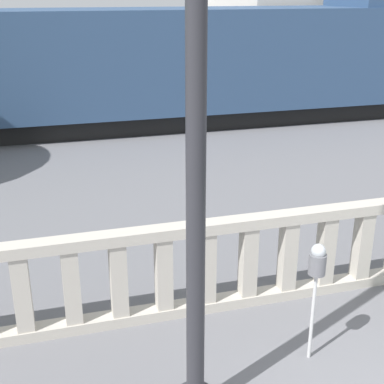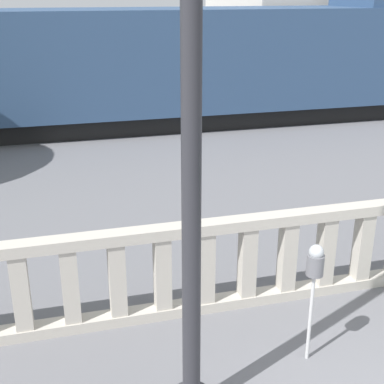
{
  "view_description": "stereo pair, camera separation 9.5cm",
  "coord_description": "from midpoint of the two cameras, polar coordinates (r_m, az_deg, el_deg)",
  "views": [
    {
      "loc": [
        -3.26,
        -2.65,
        3.93
      ],
      "look_at": [
        -1.32,
        4.09,
        1.27
      ],
      "focal_mm": 50.0,
      "sensor_mm": 36.0,
      "label": 1
    },
    {
      "loc": [
        -3.17,
        -2.67,
        3.93
      ],
      "look_at": [
        -1.32,
        4.09,
        1.27
      ],
      "focal_mm": 50.0,
      "sensor_mm": 36.0,
      "label": 2
    }
  ],
  "objects": [
    {
      "name": "parking_meter",
      "position": [
        5.9,
        13.43,
        -7.89
      ],
      "size": [
        0.19,
        0.19,
        1.43
      ],
      "color": "silver",
      "rests_on": "ground"
    },
    {
      "name": "train_near",
      "position": [
        16.26,
        -5.58,
        13.2
      ],
      "size": [
        20.0,
        2.97,
        4.03
      ],
      "color": "black",
      "rests_on": "ground"
    },
    {
      "name": "lamppost",
      "position": [
        4.29,
        0.57,
        11.41
      ],
      "size": [
        0.38,
        0.38,
        6.36
      ],
      "color": "#2D2D33",
      "rests_on": "ground"
    },
    {
      "name": "balustrade",
      "position": [
        7.37,
        12.48,
        -6.43
      ],
      "size": [
        16.19,
        0.24,
        1.25
      ],
      "color": "#BCB5A8",
      "rests_on": "ground"
    }
  ]
}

